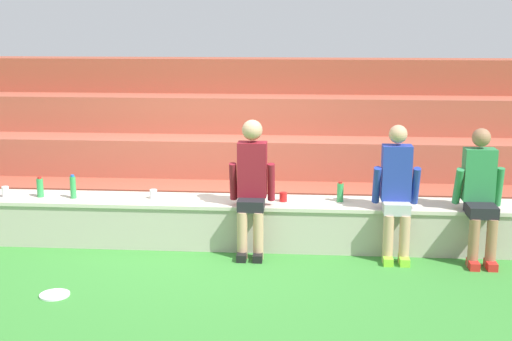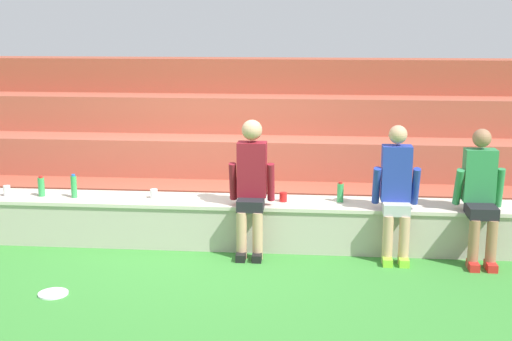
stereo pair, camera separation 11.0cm
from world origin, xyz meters
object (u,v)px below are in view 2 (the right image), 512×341
at_px(person_center, 396,190).
at_px(plastic_cup_middle, 283,197).
at_px(plastic_cup_left_end, 7,191).
at_px(person_left_of_center, 251,183).
at_px(water_bottle_mid_right, 41,187).
at_px(water_bottle_near_right, 340,192).
at_px(frisbee, 53,294).
at_px(plastic_cup_right_end, 154,194).
at_px(person_right_of_center, 480,193).
at_px(water_bottle_center_gap, 74,186).

xyz_separation_m(person_center, plastic_cup_middle, (-1.20, 0.30, -0.18)).
bearing_deg(plastic_cup_left_end, person_left_of_center, -4.39).
bearing_deg(water_bottle_mid_right, water_bottle_near_right, 1.14).
bearing_deg(water_bottle_mid_right, plastic_cup_left_end, -175.55).
bearing_deg(person_left_of_center, frisbee, -141.86).
relative_size(water_bottle_near_right, plastic_cup_middle, 2.21).
xyz_separation_m(water_bottle_mid_right, plastic_cup_left_end, (-0.40, -0.03, -0.05)).
xyz_separation_m(plastic_cup_right_end, plastic_cup_left_end, (-1.70, -0.06, 0.01)).
bearing_deg(plastic_cup_right_end, plastic_cup_left_end, -177.97).
relative_size(person_right_of_center, water_bottle_center_gap, 5.13).
distance_m(water_bottle_mid_right, plastic_cup_right_end, 1.31).
xyz_separation_m(person_right_of_center, water_bottle_center_gap, (-4.44, 0.24, -0.09)).
relative_size(person_left_of_center, water_bottle_mid_right, 6.20).
distance_m(person_left_of_center, water_bottle_near_right, 1.02).
height_order(plastic_cup_left_end, frisbee, plastic_cup_left_end).
relative_size(plastic_cup_right_end, frisbee, 0.38).
relative_size(water_bottle_center_gap, water_bottle_mid_right, 1.16).
relative_size(person_right_of_center, water_bottle_near_right, 6.14).
bearing_deg(water_bottle_mid_right, water_bottle_center_gap, -3.91).
distance_m(water_bottle_mid_right, water_bottle_near_right, 3.41).
distance_m(water_bottle_center_gap, plastic_cup_middle, 2.38).
relative_size(person_left_of_center, person_right_of_center, 1.05).
distance_m(plastic_cup_middle, plastic_cup_left_end, 3.17).
relative_size(water_bottle_mid_right, plastic_cup_right_end, 2.25).
xyz_separation_m(water_bottle_center_gap, water_bottle_near_right, (3.01, 0.09, -0.02)).
bearing_deg(frisbee, plastic_cup_left_end, 125.91).
xyz_separation_m(person_left_of_center, plastic_cup_middle, (0.33, 0.27, -0.21)).
height_order(plastic_cup_middle, plastic_cup_left_end, plastic_cup_left_end).
relative_size(water_bottle_near_right, plastic_cup_left_end, 1.86).
distance_m(water_bottle_mid_right, frisbee, 1.86).
relative_size(person_left_of_center, water_bottle_center_gap, 5.37).
distance_m(person_right_of_center, plastic_cup_right_end, 3.55).
bearing_deg(person_right_of_center, frisbee, -162.08).
bearing_deg(water_bottle_mid_right, plastic_cup_middle, 0.36).
xyz_separation_m(person_left_of_center, frisbee, (-1.71, -1.34, -0.77)).
relative_size(water_bottle_center_gap, plastic_cup_left_end, 2.23).
distance_m(person_right_of_center, water_bottle_near_right, 1.48).
bearing_deg(person_center, frisbee, -157.93).
xyz_separation_m(water_bottle_near_right, plastic_cup_middle, (-0.63, -0.05, -0.06)).
bearing_deg(water_bottle_near_right, water_bottle_mid_right, -178.86).
distance_m(plastic_cup_right_end, plastic_cup_left_end, 1.71).
distance_m(person_left_of_center, frisbee, 2.31).
distance_m(person_right_of_center, frisbee, 4.38).
xyz_separation_m(person_center, water_bottle_mid_right, (-3.98, 0.28, -0.12)).
bearing_deg(frisbee, person_left_of_center, 38.14).
distance_m(person_center, plastic_cup_middle, 1.25).
bearing_deg(person_left_of_center, water_bottle_mid_right, 174.18).
height_order(water_bottle_mid_right, water_bottle_near_right, water_bottle_mid_right).
height_order(person_left_of_center, water_bottle_near_right, person_left_of_center).
bearing_deg(water_bottle_center_gap, water_bottle_mid_right, 176.09).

